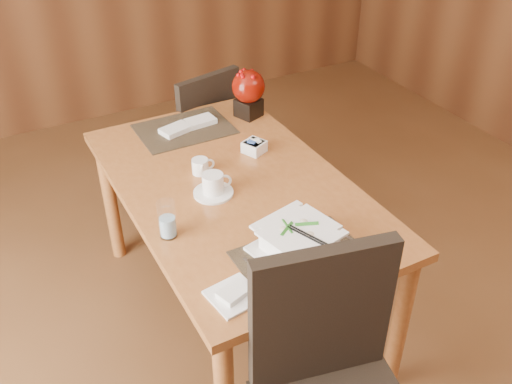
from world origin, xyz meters
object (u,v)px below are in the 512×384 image
bread_plate (234,296)px  far_chair (199,133)px  dining_table (235,203)px  berry_decor (248,91)px  soup_setting (298,241)px  creamer_jug (200,166)px  coffee_cup (213,186)px  water_glass (167,219)px  sugar_caddy (254,147)px

bread_plate → far_chair: 1.60m
dining_table → berry_decor: bearing=56.8°
soup_setting → bread_plate: 0.31m
soup_setting → far_chair: size_ratio=0.37×
creamer_jug → soup_setting: bearing=-73.4°
creamer_jug → bread_plate: 0.77m
coffee_cup → far_chair: size_ratio=0.19×
water_glass → creamer_jug: size_ratio=1.65×
dining_table → coffee_cup: (-0.11, -0.02, 0.14)m
sugar_caddy → soup_setting: bearing=-106.0°
soup_setting → berry_decor: size_ratio=1.34×
soup_setting → bread_plate: bearing=-176.7°
soup_setting → berry_decor: (0.35, 1.04, 0.08)m
creamer_jug → far_chair: (0.31, 0.75, -0.28)m
coffee_cup → bread_plate: (-0.19, -0.57, -0.04)m
soup_setting → water_glass: size_ratio=2.17×
creamer_jug → bread_plate: creamer_jug is taller
water_glass → berry_decor: (0.72, 0.73, 0.06)m
water_glass → dining_table: bearing=27.7°
berry_decor → bread_plate: (-0.65, -1.13, -0.13)m
dining_table → coffee_cup: bearing=-167.2°
dining_table → berry_decor: (0.35, 0.53, 0.24)m
water_glass → creamer_jug: bearing=50.8°
water_glass → sugar_caddy: water_glass is taller
dining_table → soup_setting: soup_setting is taller
water_glass → far_chair: 1.28m
dining_table → soup_setting: size_ratio=4.53×
berry_decor → bread_plate: 1.31m
soup_setting → sugar_caddy: bearing=61.2°
coffee_cup → dining_table: bearing=12.8°
sugar_caddy → bread_plate: (-0.50, -0.79, -0.02)m
soup_setting → berry_decor: 1.10m
water_glass → creamer_jug: (0.28, 0.34, -0.04)m
creamer_jug → far_chair: far_chair is taller
dining_table → creamer_jug: size_ratio=16.19×
bread_plate → berry_decor: bearing=60.2°
coffee_cup → creamer_jug: 0.17m
sugar_caddy → far_chair: size_ratio=0.10×
creamer_jug → bread_plate: (-0.21, -0.74, -0.03)m
dining_table → far_chair: (0.22, 0.90, -0.15)m
dining_table → soup_setting: 0.53m
dining_table → sugar_caddy: sugar_caddy is taller
coffee_cup → berry_decor: (0.46, 0.56, 0.10)m
sugar_caddy → creamer_jug: bearing=-170.9°
soup_setting → far_chair: far_chair is taller
bread_plate → far_chair: far_chair is taller
water_glass → far_chair: (0.59, 1.09, -0.32)m
creamer_jug → berry_decor: (0.44, 0.38, 0.11)m
dining_table → bread_plate: (-0.30, -0.60, 0.10)m
creamer_jug → sugar_caddy: (0.29, 0.05, -0.01)m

